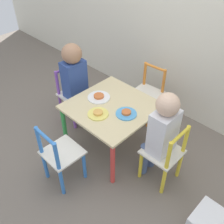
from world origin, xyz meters
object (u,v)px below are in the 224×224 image
plate_right (126,113)px  plate_left (99,97)px  child_right (161,131)px  plate_front (98,113)px  chair_blue (60,156)px  chair_purple (74,95)px  child_left (75,77)px  chair_orange (148,94)px  chair_yellow (165,155)px  kids_table (112,111)px

plate_right → plate_left: bearing=180.0°
child_right → plate_front: child_right is taller
chair_blue → plate_right: chair_blue is taller
chair_purple → child_left: child_left is taller
chair_orange → child_right: (0.51, -0.53, 0.20)m
chair_yellow → child_right: 0.21m
plate_right → kids_table: bearing=180.0°
child_right → plate_right: 0.32m
chair_yellow → plate_front: size_ratio=3.27×
child_right → chair_purple: bearing=-91.4°
chair_blue → plate_left: 0.58m
child_right → plate_front: size_ratio=4.84×
chair_purple → chair_orange: same height
chair_purple → chair_orange: size_ratio=1.00×
chair_purple → plate_right: bearing=-89.5°
kids_table → chair_blue: size_ratio=1.21×
child_left → plate_left: 0.32m
chair_yellow → chair_purple: (-1.07, 0.01, 0.00)m
chair_purple → child_right: size_ratio=0.68×
child_right → plate_left: size_ratio=4.20×
chair_blue → chair_orange: bearing=-87.5°
kids_table → chair_blue: (-0.01, -0.53, -0.12)m
chair_orange → child_right: 0.76m
chair_blue → child_left: bearing=-48.8°
kids_table → plate_front: (-0.00, -0.15, 0.06)m
chair_purple → plate_right: chair_purple is taller
chair_yellow → child_left: 1.03m
chair_orange → child_left: (-0.44, -0.52, 0.23)m
chair_purple → chair_orange: bearing=-42.0°
chair_yellow → chair_blue: size_ratio=1.00×
chair_blue → plate_front: 0.42m
kids_table → child_right: 0.48m
child_right → plate_left: 0.63m
plate_right → plate_front: (-0.15, -0.15, 0.00)m
chair_yellow → plate_front: 0.59m
plate_front → chair_yellow: bearing=16.6°
chair_orange → plate_right: (0.19, -0.53, 0.18)m
plate_front → child_left: bearing=160.3°
chair_yellow → child_left: bearing=-91.3°
kids_table → chair_purple: chair_purple is taller
plate_left → plate_front: same height
child_right → chair_blue: bearing=-42.5°
child_left → plate_front: size_ratio=4.93×
kids_table → chair_purple: bearing=178.0°
plate_right → plate_left: same height
chair_yellow → child_right: (-0.06, -0.00, 0.20)m
chair_purple → plate_front: (0.53, -0.17, 0.18)m
kids_table → child_right: child_right is taller
chair_purple → child_right: child_right is taller
chair_blue → chair_orange: size_ratio=1.00×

